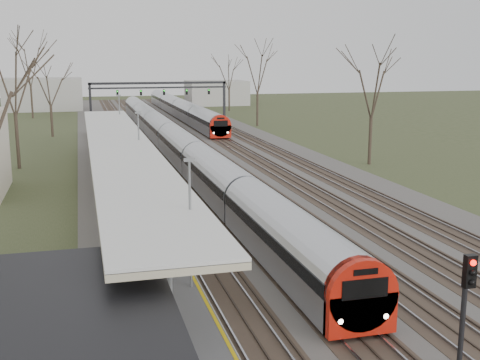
# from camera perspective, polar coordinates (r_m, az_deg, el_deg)

# --- Properties ---
(track_bed) EXTENTS (24.00, 160.00, 0.22)m
(track_bed) POSITION_cam_1_polar(r_m,az_deg,el_deg) (64.51, -4.18, 2.91)
(track_bed) COLOR #474442
(track_bed) RESTS_ON ground
(platform) EXTENTS (3.50, 69.00, 1.00)m
(platform) POSITION_cam_1_polar(r_m,az_deg,el_deg) (46.18, -11.51, -0.20)
(platform) COLOR #9E9B93
(platform) RESTS_ON ground
(canopy) EXTENTS (4.10, 50.00, 3.11)m
(canopy) POSITION_cam_1_polar(r_m,az_deg,el_deg) (41.16, -11.30, 3.23)
(canopy) COLOR slate
(canopy) RESTS_ON platform
(signal_gantry) EXTENTS (21.00, 0.59, 6.08)m
(signal_gantry) POSITION_cam_1_polar(r_m,az_deg,el_deg) (93.55, -7.67, 8.50)
(signal_gantry) COLOR black
(signal_gantry) RESTS_ON ground
(tree_west_far) EXTENTS (5.50, 5.50, 11.33)m
(tree_west_far) POSITION_cam_1_polar(r_m,az_deg,el_deg) (55.98, -20.75, 9.07)
(tree_west_far) COLOR #2D231C
(tree_west_far) RESTS_ON ground
(tree_east_far) EXTENTS (5.00, 5.00, 10.30)m
(tree_east_far) POSITION_cam_1_polar(r_m,az_deg,el_deg) (55.90, 12.45, 8.78)
(tree_east_far) COLOR #2D231C
(tree_east_far) RESTS_ON ground
(train_near) EXTENTS (2.62, 90.21, 3.05)m
(train_near) POSITION_cam_1_polar(r_m,az_deg,el_deg) (63.53, -6.60, 4.02)
(train_near) COLOR #B8BBC3
(train_near) RESTS_ON ground
(train_far) EXTENTS (2.62, 60.21, 3.05)m
(train_far) POSITION_cam_1_polar(r_m,az_deg,el_deg) (100.77, -5.71, 6.80)
(train_far) COLOR #B8BBC3
(train_far) RESTS_ON ground
(passenger) EXTENTS (0.46, 0.63, 1.60)m
(passenger) POSITION_cam_1_polar(r_m,az_deg,el_deg) (25.00, -7.39, -7.02)
(passenger) COLOR #3A2F5C
(passenger) RESTS_ON platform
(signal_post) EXTENTS (0.35, 0.45, 4.10)m
(signal_post) POSITION_cam_1_polar(r_m,az_deg,el_deg) (19.32, 20.62, -10.46)
(signal_post) COLOR black
(signal_post) RESTS_ON ground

